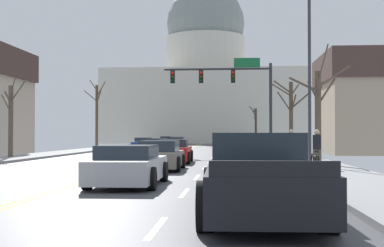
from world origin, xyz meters
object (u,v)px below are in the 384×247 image
Objects in this scene: sedan_oncoming_01 at (143,143)px; pedestrian_01 at (292,143)px; pedestrian_00 at (317,147)px; sedan_oncoming_02 at (178,142)px; bicycle_parked at (315,164)px; sedan_near_00 at (237,149)px; sedan_oncoming_03 at (166,141)px; sedan_near_01 at (174,152)px; sedan_near_03 at (129,166)px; street_lamp_right at (304,60)px; pickup_truck_near_04 at (259,178)px; sedan_near_02 at (160,156)px; sedan_oncoming_00 at (157,145)px; signal_gantry at (232,84)px.

pedestrian_01 reaches higher than sedan_oncoming_01.
sedan_oncoming_01 is at bearing 109.69° from pedestrian_00.
sedan_oncoming_02 reaches higher than bicycle_parked.
pedestrian_01 reaches higher than bicycle_parked.
sedan_oncoming_03 reaches higher than sedan_near_00.
sedan_near_01 is 1.00× the size of sedan_near_03.
bicycle_parked is (-0.27, -4.85, -4.33)m from street_lamp_right.
sedan_oncoming_01 is at bearing -111.20° from sedan_oncoming_02.
pedestrian_01 is (2.67, 18.31, 0.35)m from pickup_truck_near_04.
street_lamp_right reaches higher than pickup_truck_near_04.
bicycle_parked is (12.74, -61.07, -0.10)m from sedan_oncoming_03.
sedan_near_00 is 2.70× the size of pedestrian_00.
sedan_near_02 is at bearing 175.25° from pedestrian_00.
sedan_near_01 is (-6.30, 4.53, -4.23)m from street_lamp_right.
bicycle_parked is (9.71, -29.27, -0.06)m from sedan_oncoming_00.
pedestrian_00 is at bearing 44.40° from sedan_near_03.
sedan_near_01 is 31.30m from sedan_oncoming_01.
sedan_oncoming_03 is (-6.71, 51.69, 0.00)m from sedan_near_01.
street_lamp_right is 37.68m from sedan_oncoming_01.
sedan_oncoming_01 is (-6.74, 43.47, -0.02)m from sedan_near_03.
sedan_near_01 is 2.58× the size of bicycle_parked.
sedan_oncoming_03 is (-10.30, 70.11, -0.11)m from pickup_truck_near_04.
sedan_near_02 is 2.76× the size of pedestrian_00.
signal_gantry reaches higher than sedan_oncoming_02.
pedestrian_01 is at bearing -73.94° from signal_gantry.
sedan_oncoming_01 is (-10.30, 49.00, -0.14)m from pickup_truck_near_04.
signal_gantry is at bearing 93.85° from sedan_near_00.
sedan_near_02 is (-3.12, -16.57, -4.58)m from signal_gantry.
pedestrian_01 reaches higher than sedan_near_03.
signal_gantry is 11.90m from pedestrian_01.
sedan_oncoming_02 is 13.48m from sedan_oncoming_03.
signal_gantry is 5.01× the size of pedestrian_00.
street_lamp_right reaches higher than sedan_oncoming_02.
sedan_near_03 is at bearing -84.04° from sedan_oncoming_03.
sedan_near_03 is (-6.27, -8.36, -4.24)m from street_lamp_right.
street_lamp_right is 8.84m from sedan_near_01.
signal_gantry reaches higher than sedan_oncoming_03.
sedan_oncoming_03 is (-6.74, 64.57, 0.01)m from sedan_near_03.
pedestrian_00 is (3.09, -12.54, 0.46)m from sedan_near_00.
sedan_oncoming_02 is 48.91m from bicycle_parked.
sedan_near_00 is 15.58m from sedan_oncoming_00.
sedan_near_02 is 0.98× the size of sedan_oncoming_01.
sedan_oncoming_00 is at bearing 108.35° from bicycle_parked.
pedestrian_00 is 6.38m from pedestrian_01.
sedan_oncoming_00 is at bearing 100.74° from pickup_truck_near_04.
bicycle_parked is at bearing 74.90° from pickup_truck_near_04.
sedan_oncoming_03 reaches higher than bicycle_parked.
sedan_near_01 is 38.73m from sedan_oncoming_02.
pickup_truck_near_04 is 39.00m from sedan_oncoming_00.
pedestrian_00 is (2.97, 11.93, 0.32)m from pickup_truck_near_04.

